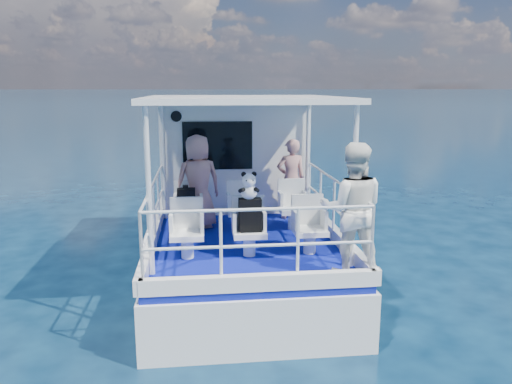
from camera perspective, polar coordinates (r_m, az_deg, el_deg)
ground at (r=8.73m, az=-1.50°, el=-10.47°), size 2000.00×2000.00×0.00m
hull at (r=9.66m, az=-2.03°, el=-8.23°), size 3.00×7.00×1.60m
deck at (r=9.40m, az=-2.07°, el=-3.36°), size 2.90×6.90×0.10m
cabin at (r=10.46m, az=-2.68°, el=4.61°), size 2.85×2.00×2.20m
canopy at (r=7.88m, az=-1.49°, el=10.57°), size 3.00×3.20×0.08m
canopy_posts at (r=7.94m, az=-1.41°, el=2.31°), size 2.77×2.97×2.20m
railings at (r=7.75m, az=-1.17°, el=-2.47°), size 2.84×3.59×1.00m
seat_port_fwd at (r=8.55m, az=-7.69°, el=-3.36°), size 0.48×0.46×0.38m
seat_center_fwd at (r=8.57m, az=-1.65°, el=-3.21°), size 0.48×0.46×0.38m
seat_stbd_fwd at (r=8.69m, az=4.28°, el=-3.02°), size 0.48×0.46×0.38m
seat_port_aft at (r=7.30m, az=-7.86°, el=-6.02°), size 0.48×0.46×0.38m
seat_center_aft at (r=7.33m, az=-0.77°, el=-5.83°), size 0.48×0.46×0.38m
seat_stbd_aft at (r=7.47m, az=6.15°, el=-5.56°), size 0.48×0.46×0.38m
passenger_port_fwd at (r=8.68m, az=-6.64°, el=1.16°), size 0.71×0.59×1.64m
passenger_stbd_fwd at (r=9.30m, az=4.02°, el=1.48°), size 0.58×0.41×1.50m
passenger_stbd_aft at (r=6.56m, az=10.94°, el=-1.98°), size 0.97×0.83×1.74m
backpack_port at (r=8.41m, az=-7.96°, el=-0.91°), size 0.30×0.17×0.39m
backpack_center at (r=7.18m, az=-0.68°, el=-2.64°), size 0.32×0.18×0.48m
compact_camera at (r=8.38m, az=-8.05°, el=0.61°), size 0.09×0.06×0.06m
panda at (r=7.06m, az=-0.81°, el=0.74°), size 0.25×0.21×0.39m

